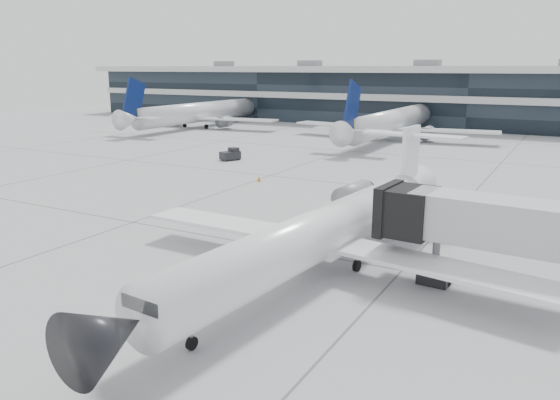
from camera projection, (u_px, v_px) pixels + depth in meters
The scene contains 7 objects.
ground at pixel (250, 243), 35.01m from camera, with size 220.00×220.00×0.00m, color gray.
terminal at pixel (478, 100), 103.54m from camera, with size 170.00×22.00×10.00m, color black.
bg_jet_left at pixel (202, 127), 102.92m from camera, with size 32.00×40.00×9.60m, color silver, non-canonical shape.
bg_jet_center at pixel (392, 139), 85.53m from camera, with size 32.00×40.00×9.60m, color silver, non-canonical shape.
regional_jet at pixel (324, 230), 29.57m from camera, with size 24.17×30.18×6.97m.
traffic_cone at pixel (259, 179), 53.82m from camera, with size 0.40×0.40×0.57m.
far_tug at pixel (231, 155), 66.19m from camera, with size 2.15×2.67×1.48m.
Camera 1 is at (17.84, -28.24, 11.00)m, focal length 35.00 mm.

